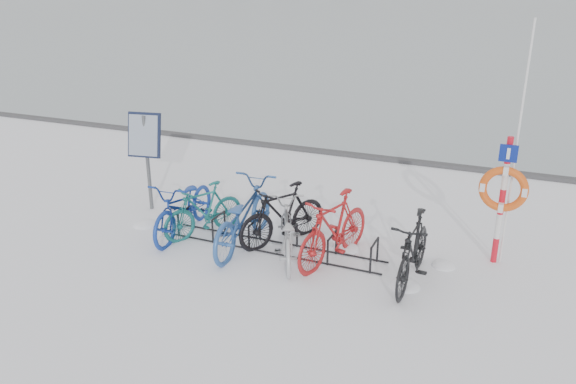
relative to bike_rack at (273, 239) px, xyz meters
name	(u,v)px	position (x,y,z in m)	size (l,w,h in m)	color
ground	(273,248)	(0.00, 0.00, -0.18)	(900.00, 900.00, 0.00)	white
ice_sheet	(524,2)	(0.00, 155.00, -0.17)	(400.00, 298.00, 0.02)	#A3B0B8
quay_edge	(365,156)	(0.00, 5.90, -0.13)	(400.00, 0.25, 0.10)	#3F3F42
bike_rack	(273,239)	(0.00, 0.00, 0.00)	(4.00, 0.48, 0.46)	black
info_board	(145,141)	(-3.07, 0.68, 1.26)	(0.70, 0.36, 2.01)	#595B5E
lifebuoy_station	(504,189)	(3.59, 0.92, 1.13)	(0.75, 0.22, 3.89)	red
bike_0	(184,204)	(-1.79, 0.00, 0.37)	(0.73, 2.11, 1.11)	navy
bike_1	(204,208)	(-1.43, 0.07, 0.32)	(0.47, 1.67, 1.00)	#176263
bike_2	(243,214)	(-0.54, -0.08, 0.41)	(0.79, 2.26, 1.18)	#2B559B
bike_3	(283,213)	(0.04, 0.33, 0.37)	(0.52, 1.84, 1.11)	black
bike_4	(286,230)	(0.34, -0.22, 0.31)	(0.65, 1.88, 0.98)	#ABAEB3
bike_5	(334,227)	(1.10, 0.02, 0.42)	(0.56, 1.99, 1.19)	#AF1B1D
bike_6	(413,248)	(2.45, -0.21, 0.38)	(0.53, 1.87, 1.13)	black
snow_drifts	(302,247)	(0.46, 0.24, -0.18)	(5.96, 1.49, 0.16)	white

